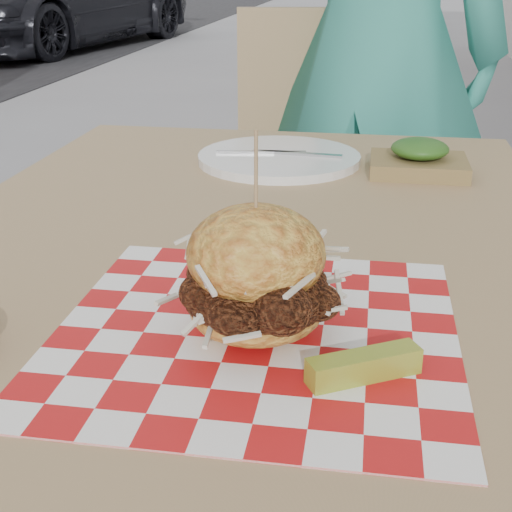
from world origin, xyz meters
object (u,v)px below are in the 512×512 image
object	(u,v)px
diner	(377,46)
patio_chair	(305,169)
patio_table	(239,301)
sandwich	(256,279)

from	to	relation	value
diner	patio_chair	bearing A→B (deg)	18.77
patio_table	sandwich	size ratio (longest dim) A/B	6.52
diner	patio_chair	xyz separation A→B (m)	(-0.17, -0.01, -0.32)
diner	sandwich	xyz separation A→B (m)	(-0.09, -1.26, -0.06)
sandwich	patio_table	bearing A→B (deg)	104.52
diner	patio_table	size ratio (longest dim) A/B	1.45
sandwich	diner	bearing A→B (deg)	85.74
patio_table	patio_chair	bearing A→B (deg)	90.91
diner	sandwich	world-z (taller)	diner
patio_table	sandwich	xyz separation A→B (m)	(0.06, -0.22, 0.13)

